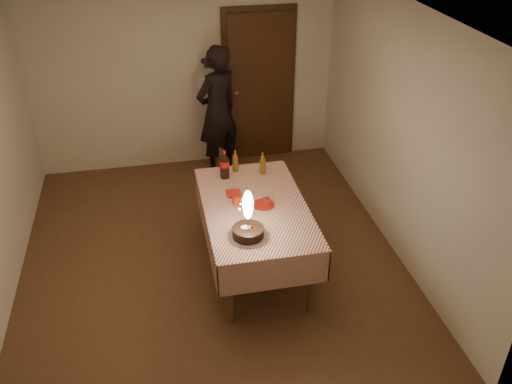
# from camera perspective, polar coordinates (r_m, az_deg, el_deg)

# --- Properties ---
(ground) EXTENTS (4.00, 4.50, 0.01)m
(ground) POSITION_cam_1_polar(r_m,az_deg,el_deg) (5.98, -4.71, -6.75)
(ground) COLOR brown
(ground) RESTS_ON ground
(room_shell) EXTENTS (4.04, 4.54, 2.62)m
(room_shell) POSITION_cam_1_polar(r_m,az_deg,el_deg) (5.19, -5.25, 8.28)
(room_shell) COLOR beige
(room_shell) RESTS_ON ground
(dining_table) EXTENTS (1.02, 1.72, 0.76)m
(dining_table) POSITION_cam_1_polar(r_m,az_deg,el_deg) (5.44, -0.11, -2.33)
(dining_table) COLOR brown
(dining_table) RESTS_ON ground
(birthday_cake) EXTENTS (0.36, 0.36, 0.49)m
(birthday_cake) POSITION_cam_1_polar(r_m,az_deg,el_deg) (4.90, -0.84, -3.62)
(birthday_cake) COLOR white
(birthday_cake) RESTS_ON dining_table
(red_plate) EXTENTS (0.22, 0.22, 0.01)m
(red_plate) POSITION_cam_1_polar(r_m,az_deg,el_deg) (5.40, 0.79, -1.33)
(red_plate) COLOR #B6160C
(red_plate) RESTS_ON dining_table
(red_cup) EXTENTS (0.08, 0.08, 0.10)m
(red_cup) POSITION_cam_1_polar(r_m,az_deg,el_deg) (5.38, -2.07, -0.85)
(red_cup) COLOR red
(red_cup) RESTS_ON dining_table
(clear_cup) EXTENTS (0.07, 0.07, 0.09)m
(clear_cup) POSITION_cam_1_polar(r_m,az_deg,el_deg) (5.35, 1.06, -1.09)
(clear_cup) COLOR white
(clear_cup) RESTS_ON dining_table
(napkin_stack) EXTENTS (0.15, 0.15, 0.02)m
(napkin_stack) POSITION_cam_1_polar(r_m,az_deg,el_deg) (5.57, -2.35, -0.13)
(napkin_stack) COLOR red
(napkin_stack) RESTS_ON dining_table
(cola_bottle) EXTENTS (0.10, 0.10, 0.32)m
(cola_bottle) POSITION_cam_1_polar(r_m,az_deg,el_deg) (5.80, -3.34, 2.87)
(cola_bottle) COLOR black
(cola_bottle) RESTS_ON dining_table
(amber_bottle_left) EXTENTS (0.06, 0.06, 0.26)m
(amber_bottle_left) POSITION_cam_1_polar(r_m,az_deg,el_deg) (5.93, -2.19, 3.23)
(amber_bottle_left) COLOR brown
(amber_bottle_left) RESTS_ON dining_table
(amber_bottle_right) EXTENTS (0.06, 0.06, 0.26)m
(amber_bottle_right) POSITION_cam_1_polar(r_m,az_deg,el_deg) (5.88, 0.69, 2.98)
(amber_bottle_right) COLOR brown
(amber_bottle_right) RESTS_ON dining_table
(photographer) EXTENTS (0.77, 0.70, 1.77)m
(photographer) POSITION_cam_1_polar(r_m,az_deg,el_deg) (7.15, -4.07, 8.40)
(photographer) COLOR black
(photographer) RESTS_ON ground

